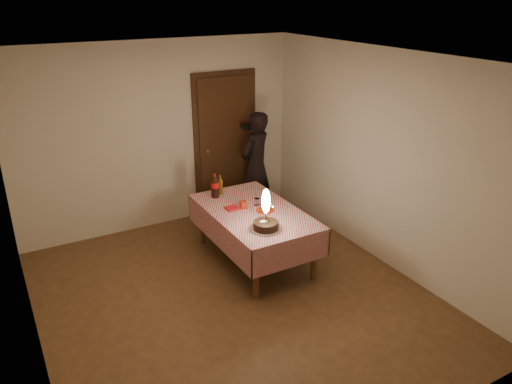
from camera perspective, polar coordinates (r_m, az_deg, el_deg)
ground at (r=5.69m, az=-2.41°, el=-12.01°), size 4.00×4.50×0.01m
room_shell at (r=5.02m, az=-2.76°, el=4.31°), size 4.04×4.54×2.62m
dining_table at (r=6.12m, az=-0.23°, el=-2.93°), size 1.02×1.72×0.69m
birthday_cake at (r=5.58m, az=1.12°, el=-3.20°), size 0.36×0.36×0.49m
red_plate at (r=6.08m, az=1.04°, el=-2.11°), size 0.22×0.22×0.01m
red_cup at (r=6.12m, az=-1.46°, el=-1.47°), size 0.08×0.08×0.10m
clear_cup at (r=6.22m, az=0.10°, el=-1.12°), size 0.07×0.07×0.09m
napkin_stack at (r=6.13m, az=-2.76°, el=-1.87°), size 0.15×0.15×0.02m
cola_bottle at (r=6.43m, az=-4.71°, el=0.67°), size 0.10×0.10×0.32m
amber_bottle_left at (r=6.55m, az=-4.08°, el=0.78°), size 0.06×0.06×0.25m
photographer at (r=7.35m, az=-0.06°, el=3.16°), size 0.69×0.60×1.58m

